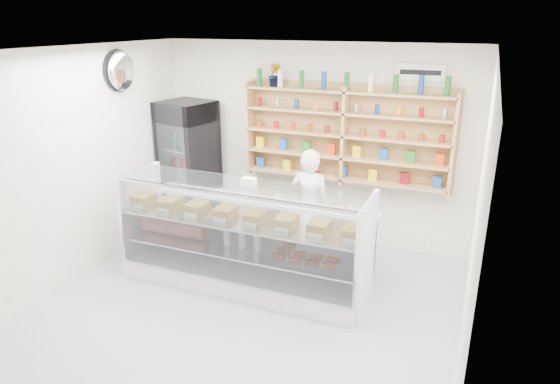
% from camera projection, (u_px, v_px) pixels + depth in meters
% --- Properties ---
extents(room, '(5.00, 5.00, 5.00)m').
position_uv_depth(room, '(231.00, 200.00, 4.90)').
color(room, '#A4A4A9').
rests_on(room, ground).
extents(display_counter, '(2.98, 0.89, 1.30)m').
position_uv_depth(display_counter, '(245.00, 257.00, 6.03)').
color(display_counter, white).
rests_on(display_counter, floor).
extents(shop_worker, '(0.60, 0.43, 1.54)m').
position_uv_depth(shop_worker, '(310.00, 206.00, 6.49)').
color(shop_worker, silver).
rests_on(shop_worker, floor).
extents(drinks_cooler, '(0.83, 0.82, 1.96)m').
position_uv_depth(drinks_cooler, '(189.00, 167.00, 7.48)').
color(drinks_cooler, black).
rests_on(drinks_cooler, floor).
extents(wall_shelving, '(2.84, 0.28, 1.33)m').
position_uv_depth(wall_shelving, '(345.00, 136.00, 6.70)').
color(wall_shelving, tan).
rests_on(wall_shelving, back_wall).
extents(potted_plant, '(0.18, 0.15, 0.32)m').
position_uv_depth(potted_plant, '(275.00, 75.00, 6.82)').
color(potted_plant, '#1E6626').
rests_on(potted_plant, wall_shelving).
extents(security_mirror, '(0.15, 0.50, 0.50)m').
position_uv_depth(security_mirror, '(122.00, 71.00, 6.38)').
color(security_mirror, silver).
rests_on(security_mirror, left_wall).
extents(wall_sign, '(0.62, 0.03, 0.20)m').
position_uv_depth(wall_sign, '(420.00, 72.00, 6.21)').
color(wall_sign, white).
rests_on(wall_sign, back_wall).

